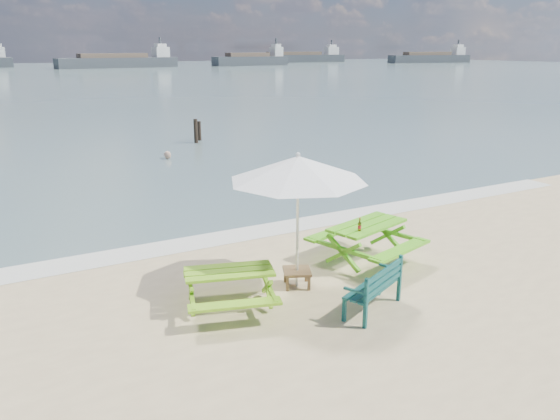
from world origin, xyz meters
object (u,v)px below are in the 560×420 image
side_table (297,278)px  picnic_table_right (366,244)px  picnic_table_left (230,290)px  beer_bottle (360,227)px  swimmer (168,171)px  patio_umbrella (298,169)px  park_bench (372,297)px

side_table → picnic_table_right: bearing=10.6°
picnic_table_left → beer_bottle: beer_bottle is taller
picnic_table_right → swimmer: size_ratio=1.42×
side_table → patio_umbrella: size_ratio=0.20×
park_bench → patio_umbrella: 2.50m
picnic_table_left → swimmer: (3.04, 12.98, -0.84)m
park_bench → beer_bottle: size_ratio=5.26×
beer_bottle → swimmer: beer_bottle is taller
beer_bottle → patio_umbrella: bearing=-177.4°
swimmer → patio_umbrella: bearing=-97.2°
park_bench → swimmer: 14.23m
patio_umbrella → swimmer: size_ratio=2.00×
picnic_table_left → picnic_table_right: (3.27, 0.57, 0.06)m
side_table → picnic_table_left: bearing=-170.8°
picnic_table_right → park_bench: picnic_table_right is taller
picnic_table_left → picnic_table_right: bearing=10.0°
park_bench → patio_umbrella: bearing=112.8°
picnic_table_right → side_table: 1.88m
picnic_table_left → beer_bottle: 2.94m
park_bench → patio_umbrella: patio_umbrella is taller
picnic_table_right → swimmer: (-0.23, 12.40, -0.89)m
swimmer → park_bench: bearing=-94.0°
beer_bottle → picnic_table_right: bearing=34.4°
patio_umbrella → swimmer: 13.13m
picnic_table_right → park_bench: 2.16m
picnic_table_left → park_bench: (2.04, -1.20, -0.09)m
picnic_table_right → patio_umbrella: (-1.83, -0.34, 1.81)m
patio_umbrella → beer_bottle: size_ratio=12.48×
picnic_table_left → picnic_table_right: picnic_table_right is taller
picnic_table_right → patio_umbrella: 2.60m
side_table → swimmer: (1.60, 12.75, -0.67)m
beer_bottle → swimmer: 12.76m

